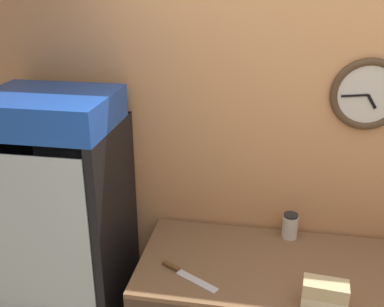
# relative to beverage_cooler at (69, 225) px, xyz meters

# --- Properties ---
(wall_back) EXTENTS (5.20, 0.10, 2.70)m
(wall_back) POSITION_rel_beverage_cooler_xyz_m (1.42, 0.32, 0.37)
(wall_back) COLOR tan
(wall_back) RESTS_ON ground_plane
(beverage_cooler) EXTENTS (0.69, 0.64, 1.81)m
(beverage_cooler) POSITION_rel_beverage_cooler_xyz_m (0.00, 0.00, 0.00)
(beverage_cooler) COLOR black
(beverage_cooler) RESTS_ON ground_plane
(sandwich_stack_bottom) EXTENTS (0.22, 0.13, 0.07)m
(sandwich_stack_bottom) POSITION_rel_beverage_cooler_xyz_m (1.45, -0.39, -0.03)
(sandwich_stack_bottom) COLOR beige
(sandwich_stack_bottom) RESTS_ON prep_counter
(sandwich_stack_middle) EXTENTS (0.22, 0.12, 0.07)m
(sandwich_stack_middle) POSITION_rel_beverage_cooler_xyz_m (1.45, -0.39, 0.05)
(sandwich_stack_middle) COLOR tan
(sandwich_stack_middle) RESTS_ON sandwich_stack_bottom
(chefs_knife) EXTENTS (0.33, 0.21, 0.02)m
(chefs_knife) POSITION_rel_beverage_cooler_xyz_m (0.74, -0.26, -0.05)
(chefs_knife) COLOR silver
(chefs_knife) RESTS_ON prep_counter
(condiment_jar) EXTENTS (0.09, 0.09, 0.15)m
(condiment_jar) POSITION_rel_beverage_cooler_xyz_m (1.31, 0.20, 0.01)
(condiment_jar) COLOR silver
(condiment_jar) RESTS_ON prep_counter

